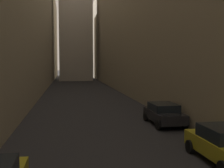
# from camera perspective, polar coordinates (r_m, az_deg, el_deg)

# --- Properties ---
(ground_plane) EXTENTS (264.00, 264.00, 0.00)m
(ground_plane) POSITION_cam_1_polar(r_m,az_deg,el_deg) (43.32, -6.24, -1.38)
(ground_plane) COLOR #232326
(building_block_right) EXTENTS (13.50, 108.00, 21.51)m
(building_block_right) POSITION_cam_1_polar(r_m,az_deg,el_deg) (47.76, 8.71, 12.05)
(building_block_right) COLOR gray
(building_block_right) RESTS_ON ground
(parked_car_right_far) EXTENTS (2.02, 4.16, 1.46)m
(parked_car_right_far) POSITION_cam_1_polar(r_m,az_deg,el_deg) (19.65, 10.58, -5.92)
(parked_car_right_far) COLOR black
(parked_car_right_far) RESTS_ON ground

